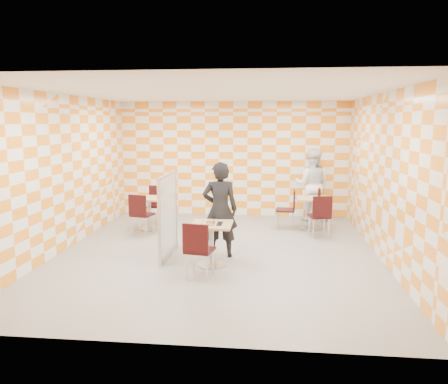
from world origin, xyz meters
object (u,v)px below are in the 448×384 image
object	(u,v)px
sport_bottle	(304,193)
man_white	(312,185)
second_table	(311,208)
partition	(168,214)
chair_second_side	(289,206)
chair_empty_far	(157,201)
soda_bottle	(319,193)
man_dark	(220,210)
chair_empty_near	(140,211)
chair_second_front	(321,213)
empty_table	(149,208)
main_table	(211,237)
chair_main_front	(198,246)

from	to	relation	value
sport_bottle	man_white	bearing A→B (deg)	72.73
second_table	partition	bearing A→B (deg)	-140.57
chair_second_side	chair_empty_far	bearing A→B (deg)	175.09
partition	soda_bottle	world-z (taller)	partition
chair_empty_far	man_dark	distance (m)	3.14
second_table	chair_empty_near	size ratio (longest dim) A/B	0.81
chair_second_front	chair_second_side	world-z (taller)	same
empty_table	soda_bottle	distance (m)	3.95
main_table	man_dark	xyz separation A→B (m)	(0.09, 0.55, 0.37)
main_table	empty_table	bearing A→B (deg)	126.09
chair_second_front	soda_bottle	world-z (taller)	soda_bottle
chair_second_front	soda_bottle	size ratio (longest dim) A/B	4.02
partition	man_dark	xyz separation A→B (m)	(0.96, 0.06, 0.09)
chair_empty_far	man_dark	world-z (taller)	man_dark
chair_empty_far	man_dark	bearing A→B (deg)	-53.88
main_table	chair_second_side	world-z (taller)	chair_second_side
chair_empty_far	sport_bottle	bearing A→B (deg)	-1.51
chair_second_side	soda_bottle	distance (m)	0.75
chair_second_front	chair_empty_near	distance (m)	3.91
empty_table	soda_bottle	world-z (taller)	soda_bottle
soda_bottle	chair_empty_far	bearing A→B (deg)	177.12
chair_main_front	man_white	bearing A→B (deg)	64.15
empty_table	partition	world-z (taller)	partition
main_table	man_dark	world-z (taller)	man_dark
chair_empty_far	sport_bottle	world-z (taller)	sport_bottle
man_dark	chair_empty_near	bearing A→B (deg)	-39.77
man_white	sport_bottle	distance (m)	0.86
chair_second_front	chair_empty_far	size ratio (longest dim) A/B	1.00
sport_bottle	main_table	bearing A→B (deg)	-121.13
empty_table	chair_second_front	world-z (taller)	chair_second_front
chair_empty_near	chair_second_side	bearing A→B (deg)	16.15
second_table	main_table	bearing A→B (deg)	-124.83
partition	empty_table	bearing A→B (deg)	114.93
man_white	sport_bottle	xyz separation A→B (m)	(-0.25, -0.82, -0.07)
chair_empty_near	partition	distance (m)	1.67
chair_second_side	chair_empty_near	xyz separation A→B (m)	(-3.27, -0.95, 0.00)
chair_main_front	partition	bearing A→B (deg)	122.28
second_table	chair_main_front	bearing A→B (deg)	-120.68
empty_table	chair_main_front	distance (m)	3.54
man_dark	man_white	xyz separation A→B (m)	(1.96, 3.24, 0.03)
soda_bottle	partition	bearing A→B (deg)	-141.59
main_table	chair_main_front	distance (m)	0.71
second_table	chair_second_front	distance (m)	0.74
chair_main_front	chair_second_front	bearing A→B (deg)	51.51
main_table	chair_empty_near	world-z (taller)	chair_empty_near
main_table	man_dark	size ratio (longest dim) A/B	0.42
partition	man_white	size ratio (longest dim) A/B	0.85
empty_table	partition	size ratio (longest dim) A/B	0.48
main_table	empty_table	distance (m)	3.01
empty_table	man_white	size ratio (longest dim) A/B	0.41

